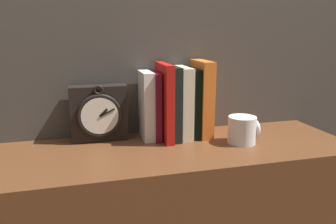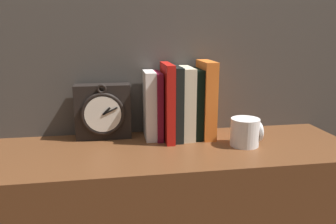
# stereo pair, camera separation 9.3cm
# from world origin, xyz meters

# --- Properties ---
(clock) EXTENTS (0.18, 0.08, 0.19)m
(clock) POSITION_xyz_m (-0.20, 0.14, 0.88)
(clock) COLOR black
(clock) RESTS_ON bookshelf
(book_slot0_white) EXTENTS (0.04, 0.12, 0.22)m
(book_slot0_white) POSITION_xyz_m (-0.04, 0.12, 0.91)
(book_slot0_white) COLOR white
(book_slot0_white) RESTS_ON bookshelf
(book_slot1_maroon) EXTENTS (0.02, 0.13, 0.22)m
(book_slot1_maroon) POSITION_xyz_m (-0.02, 0.11, 0.90)
(book_slot1_maroon) COLOR maroon
(book_slot1_maroon) RESTS_ON bookshelf
(book_slot2_red) EXTENTS (0.03, 0.16, 0.25)m
(book_slot2_red) POSITION_xyz_m (0.01, 0.09, 0.92)
(book_slot2_red) COLOR red
(book_slot2_red) RESTS_ON bookshelf
(book_slot3_black) EXTENTS (0.03, 0.15, 0.24)m
(book_slot3_black) POSITION_xyz_m (0.04, 0.10, 0.91)
(book_slot3_black) COLOR black
(book_slot3_black) RESTS_ON bookshelf
(book_slot4_cream) EXTENTS (0.04, 0.14, 0.24)m
(book_slot4_cream) POSITION_xyz_m (0.08, 0.10, 0.91)
(book_slot4_cream) COLOR beige
(book_slot4_cream) RESTS_ON bookshelf
(book_slot5_black) EXTENTS (0.03, 0.13, 0.23)m
(book_slot5_black) POSITION_xyz_m (0.11, 0.11, 0.91)
(book_slot5_black) COLOR black
(book_slot5_black) RESTS_ON bookshelf
(book_slot6_orange) EXTENTS (0.04, 0.14, 0.26)m
(book_slot6_orange) POSITION_xyz_m (0.15, 0.10, 0.92)
(book_slot6_orange) COLOR orange
(book_slot6_orange) RESTS_ON bookshelf
(mug) EXTENTS (0.10, 0.09, 0.09)m
(mug) POSITION_xyz_m (0.24, -0.01, 0.84)
(mug) COLOR white
(mug) RESTS_ON bookshelf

